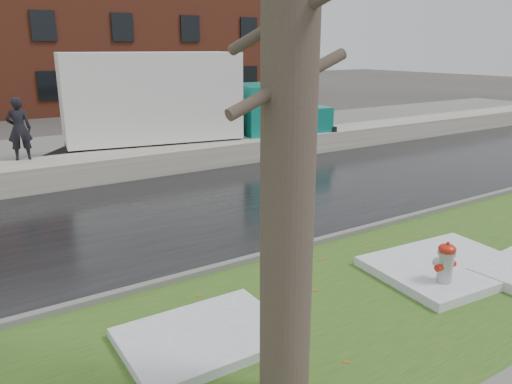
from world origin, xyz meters
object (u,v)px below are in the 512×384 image
fire_hydrant (445,265)px  worker (19,129)px  tree (289,90)px  box_truck (184,103)px

fire_hydrant → worker: (-4.64, 11.01, 1.16)m
fire_hydrant → tree: bearing=-166.5°
fire_hydrant → tree: size_ratio=0.12×
fire_hydrant → worker: size_ratio=0.47×
tree → worker: 11.93m
tree → worker: bearing=94.1°
box_truck → tree: bearing=-101.1°
tree → box_truck: bearing=69.4°
fire_hydrant → worker: bearing=115.2°
worker → tree: bearing=101.5°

